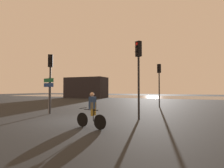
{
  "coord_description": "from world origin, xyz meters",
  "views": [
    {
      "loc": [
        6.02,
        -8.25,
        1.75
      ],
      "look_at": [
        0.5,
        5.0,
        2.2
      ],
      "focal_mm": 28.0,
      "sensor_mm": 36.0,
      "label": 1
    }
  ],
  "objects_px": {
    "cyclist": "(92,110)",
    "traffic_light_far_right": "(159,77)",
    "distant_building": "(86,88)",
    "direction_sign_post": "(49,89)",
    "traffic_light_near_left": "(50,72)",
    "traffic_light_near_right": "(139,65)"
  },
  "relations": [
    {
      "from": "traffic_light_near_left",
      "to": "cyclist",
      "type": "height_order",
      "value": "traffic_light_near_left"
    },
    {
      "from": "cyclist",
      "to": "traffic_light_far_right",
      "type": "bearing_deg",
      "value": 4.54
    },
    {
      "from": "traffic_light_near_left",
      "to": "cyclist",
      "type": "distance_m",
      "value": 6.27
    },
    {
      "from": "traffic_light_far_right",
      "to": "direction_sign_post",
      "type": "height_order",
      "value": "traffic_light_far_right"
    },
    {
      "from": "traffic_light_near_right",
      "to": "cyclist",
      "type": "distance_m",
      "value": 4.12
    },
    {
      "from": "distant_building",
      "to": "traffic_light_far_right",
      "type": "bearing_deg",
      "value": -39.03
    },
    {
      "from": "direction_sign_post",
      "to": "traffic_light_far_right",
      "type": "bearing_deg",
      "value": -115.2
    },
    {
      "from": "traffic_light_near_right",
      "to": "distant_building",
      "type": "bearing_deg",
      "value": -16.7
    },
    {
      "from": "traffic_light_near_right",
      "to": "cyclist",
      "type": "relative_size",
      "value": 2.73
    },
    {
      "from": "traffic_light_far_right",
      "to": "direction_sign_post",
      "type": "distance_m",
      "value": 10.89
    },
    {
      "from": "distant_building",
      "to": "traffic_light_near_left",
      "type": "xyz_separation_m",
      "value": [
        10.47,
        -22.3,
        0.83
      ]
    },
    {
      "from": "traffic_light_near_right",
      "to": "direction_sign_post",
      "type": "height_order",
      "value": "traffic_light_near_right"
    },
    {
      "from": "distant_building",
      "to": "cyclist",
      "type": "relative_size",
      "value": 5.19
    },
    {
      "from": "traffic_light_near_left",
      "to": "cyclist",
      "type": "bearing_deg",
      "value": 114.43
    },
    {
      "from": "traffic_light_far_right",
      "to": "traffic_light_near_right",
      "type": "bearing_deg",
      "value": 113.14
    },
    {
      "from": "distant_building",
      "to": "direction_sign_post",
      "type": "xyz_separation_m",
      "value": [
        10.41,
        -22.36,
        -0.36
      ]
    },
    {
      "from": "traffic_light_far_right",
      "to": "traffic_light_near_left",
      "type": "bearing_deg",
      "value": 76.04
    },
    {
      "from": "cyclist",
      "to": "traffic_light_near_right",
      "type": "bearing_deg",
      "value": -12.45
    },
    {
      "from": "distant_building",
      "to": "traffic_light_near_left",
      "type": "distance_m",
      "value": 24.65
    },
    {
      "from": "traffic_light_near_left",
      "to": "direction_sign_post",
      "type": "xyz_separation_m",
      "value": [
        -0.06,
        -0.07,
        -1.19
      ]
    },
    {
      "from": "traffic_light_far_right",
      "to": "direction_sign_post",
      "type": "xyz_separation_m",
      "value": [
        -6.61,
        -8.57,
        -1.24
      ]
    },
    {
      "from": "traffic_light_near_left",
      "to": "traffic_light_near_right",
      "type": "bearing_deg",
      "value": 145.68
    }
  ]
}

